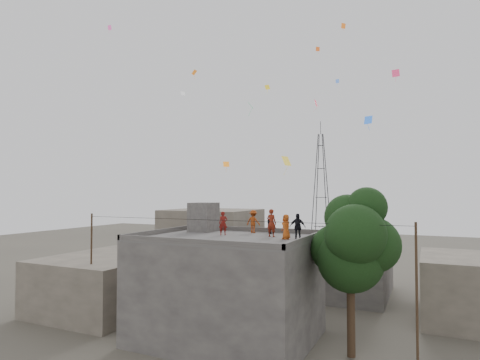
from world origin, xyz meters
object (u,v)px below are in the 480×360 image
at_px(tree, 354,242).
at_px(person_dark_adult, 297,227).
at_px(stair_head_box, 204,217).
at_px(person_red_adult, 271,223).
at_px(transmission_tower, 321,191).

bearing_deg(tree, person_dark_adult, -168.36).
height_order(tree, person_dark_adult, tree).
xyz_separation_m(stair_head_box, person_red_adult, (5.56, -1.33, -0.15)).
distance_m(stair_head_box, person_red_adult, 5.72).
xyz_separation_m(tree, transmission_tower, (-11.37, 39.40, 2.97)).
bearing_deg(person_dark_adult, person_red_adult, 141.56).
relative_size(tree, person_red_adult, 5.36).
height_order(transmission_tower, person_red_adult, transmission_tower).
distance_m(transmission_tower, person_red_adult, 39.31).
bearing_deg(tree, stair_head_box, 169.26).
relative_size(transmission_tower, person_red_adult, 11.79).
bearing_deg(person_dark_adult, stair_head_box, 154.82).
distance_m(transmission_tower, person_dark_adult, 40.95).
bearing_deg(person_dark_adult, transmission_tower, 95.67).
bearing_deg(tree, transmission_tower, 106.09).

